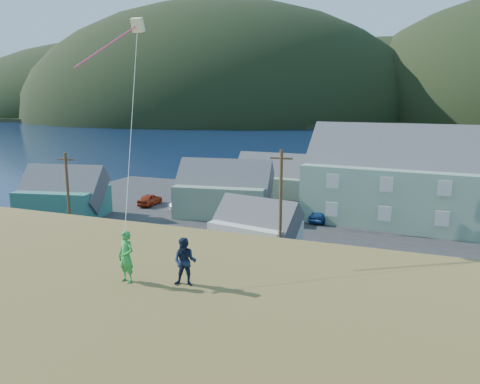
% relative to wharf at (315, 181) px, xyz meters
% --- Properties ---
extents(ground, '(900.00, 900.00, 0.00)m').
position_rel_wharf_xyz_m(ground, '(6.00, -40.00, -0.45)').
color(ground, '#0A1638').
rests_on(ground, ground).
extents(grass_strip, '(110.00, 8.00, 0.10)m').
position_rel_wharf_xyz_m(grass_strip, '(6.00, -42.00, -0.40)').
color(grass_strip, '#4C3D19').
rests_on(grass_strip, ground).
extents(waterfront_lot, '(72.00, 36.00, 0.12)m').
position_rel_wharf_xyz_m(waterfront_lot, '(6.00, -23.00, -0.39)').
color(waterfront_lot, '#28282B').
rests_on(waterfront_lot, ground).
extents(wharf, '(26.00, 14.00, 0.90)m').
position_rel_wharf_xyz_m(wharf, '(0.00, 0.00, 0.00)').
color(wharf, gray).
rests_on(wharf, ground).
extents(far_shore, '(900.00, 320.00, 2.00)m').
position_rel_wharf_xyz_m(far_shore, '(6.00, 290.00, 0.55)').
color(far_shore, black).
rests_on(far_shore, ground).
extents(far_hills, '(760.00, 265.00, 143.00)m').
position_rel_wharf_xyz_m(far_hills, '(41.59, 239.38, 1.55)').
color(far_hills, black).
rests_on(far_hills, ground).
extents(shed_teal, '(9.89, 7.85, 6.96)m').
position_rel_wharf_xyz_m(shed_teal, '(-20.76, -30.96, 2.15)').
color(shed_teal, '#2F6F6D').
rests_on(shed_teal, waterfront_lot).
extents(shed_palegreen_near, '(11.16, 7.92, 7.54)m').
position_rel_wharf_xyz_m(shed_palegreen_near, '(-4.91, -23.67, 2.38)').
color(shed_palegreen_near, slate).
rests_on(shed_palegreen_near, waterfront_lot).
extents(shed_white, '(7.84, 5.97, 5.61)m').
position_rel_wharf_xyz_m(shed_white, '(2.73, -34.64, 1.72)').
color(shed_white, silver).
rests_on(shed_white, waterfront_lot).
extents(shed_palegreen_far, '(11.21, 6.64, 7.42)m').
position_rel_wharf_xyz_m(shed_palegreen_far, '(-1.28, -14.85, 2.38)').
color(shed_palegreen_far, slate).
rests_on(shed_palegreen_far, waterfront_lot).
extents(utility_poles, '(35.04, 0.24, 9.10)m').
position_rel_wharf_xyz_m(utility_poles, '(5.31, -38.50, 4.03)').
color(utility_poles, '#47331E').
rests_on(utility_poles, waterfront_lot).
extents(parked_cars, '(24.33, 12.99, 1.56)m').
position_rel_wharf_xyz_m(parked_cars, '(-3.06, -19.01, 0.41)').
color(parked_cars, navy).
rests_on(parked_cars, waterfront_lot).
extents(kite_flyer_green, '(0.65, 0.50, 1.60)m').
position_rel_wharf_xyz_m(kite_flyer_green, '(7.12, -58.70, 7.55)').
color(kite_flyer_green, green).
rests_on(kite_flyer_green, hillside).
extents(kite_flyer_navy, '(0.82, 0.70, 1.48)m').
position_rel_wharf_xyz_m(kite_flyer_navy, '(8.92, -58.30, 7.49)').
color(kite_flyer_navy, '#142038').
rests_on(kite_flyer_navy, hillside).
extents(kite_rig, '(2.14, 3.08, 9.39)m').
position_rel_wharf_xyz_m(kite_rig, '(4.08, -53.31, 14.96)').
color(kite_rig, '#FFF7C2').
rests_on(kite_rig, ground).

